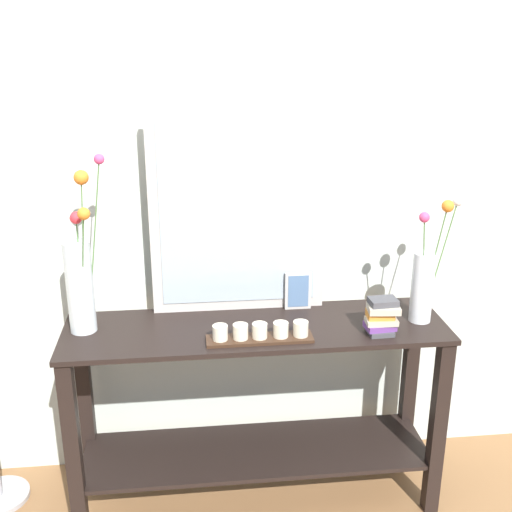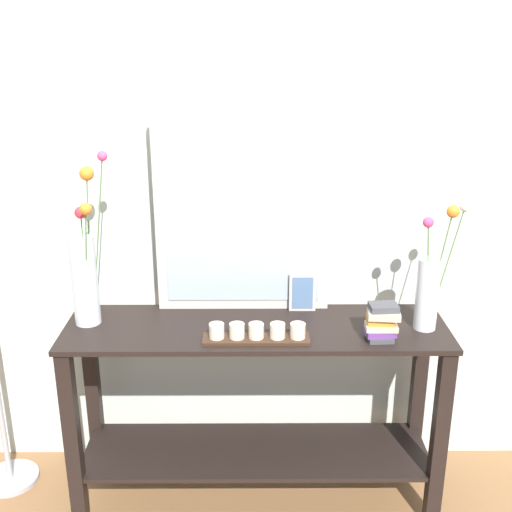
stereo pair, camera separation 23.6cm
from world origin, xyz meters
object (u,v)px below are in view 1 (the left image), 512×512
(picture_frame_small, at_px, (298,291))
(vase_right, at_px, (424,280))
(mirror_leaning, at_px, (238,213))
(tall_vase_left, at_px, (80,278))
(candle_tray, at_px, (261,333))
(book_stack, at_px, (382,316))
(console_table, at_px, (256,394))

(picture_frame_small, bearing_deg, vase_right, -19.94)
(mirror_leaning, height_order, tall_vase_left, mirror_leaning)
(mirror_leaning, relative_size, tall_vase_left, 1.20)
(candle_tray, height_order, book_stack, book_stack)
(tall_vase_left, relative_size, candle_tray, 1.72)
(tall_vase_left, xyz_separation_m, picture_frame_small, (0.83, 0.11, -0.13))
(console_table, bearing_deg, book_stack, -13.27)
(vase_right, relative_size, picture_frame_small, 3.16)
(console_table, xyz_separation_m, mirror_leaning, (-0.05, 0.17, 0.71))
(console_table, bearing_deg, mirror_leaning, 106.18)
(book_stack, bearing_deg, console_table, 166.73)
(mirror_leaning, height_order, vase_right, mirror_leaning)
(tall_vase_left, bearing_deg, book_stack, -7.40)
(tall_vase_left, relative_size, vase_right, 1.35)
(mirror_leaning, bearing_deg, picture_frame_small, -7.09)
(mirror_leaning, distance_m, book_stack, 0.67)
(mirror_leaning, distance_m, tall_vase_left, 0.64)
(console_table, distance_m, mirror_leaning, 0.73)
(tall_vase_left, height_order, vase_right, tall_vase_left)
(console_table, xyz_separation_m, candle_tray, (0.00, -0.12, 0.33))
(vase_right, bearing_deg, picture_frame_small, 160.06)
(candle_tray, xyz_separation_m, picture_frame_small, (0.18, 0.26, 0.05))
(vase_right, distance_m, candle_tray, 0.67)
(console_table, xyz_separation_m, picture_frame_small, (0.19, 0.14, 0.38))
(tall_vase_left, bearing_deg, candle_tray, -13.42)
(tall_vase_left, height_order, candle_tray, tall_vase_left)
(candle_tray, bearing_deg, console_table, 91.85)
(mirror_leaning, relative_size, vase_right, 1.62)
(vase_right, height_order, book_stack, vase_right)
(candle_tray, bearing_deg, picture_frame_small, 55.23)
(vase_right, xyz_separation_m, picture_frame_small, (-0.46, 0.17, -0.09))
(book_stack, bearing_deg, picture_frame_small, 136.95)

